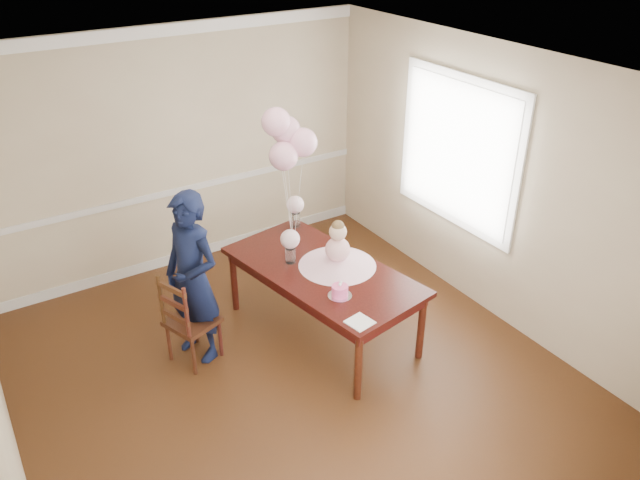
% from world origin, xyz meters
% --- Properties ---
extents(floor, '(4.50, 5.00, 0.00)m').
position_xyz_m(floor, '(0.00, 0.00, 0.00)').
color(floor, '#331B0C').
rests_on(floor, ground).
extents(ceiling, '(4.50, 5.00, 0.02)m').
position_xyz_m(ceiling, '(0.00, 0.00, 2.70)').
color(ceiling, white).
rests_on(ceiling, wall_back).
extents(wall_back, '(4.50, 0.02, 2.70)m').
position_xyz_m(wall_back, '(0.00, 2.50, 1.35)').
color(wall_back, tan).
rests_on(wall_back, floor).
extents(wall_front, '(4.50, 0.02, 2.70)m').
position_xyz_m(wall_front, '(0.00, -2.50, 1.35)').
color(wall_front, tan).
rests_on(wall_front, floor).
extents(wall_right, '(0.02, 5.00, 2.70)m').
position_xyz_m(wall_right, '(2.25, 0.00, 1.35)').
color(wall_right, tan).
rests_on(wall_right, floor).
extents(chair_rail_trim, '(4.50, 0.02, 0.07)m').
position_xyz_m(chair_rail_trim, '(0.00, 2.49, 0.90)').
color(chair_rail_trim, silver).
rests_on(chair_rail_trim, wall_back).
extents(crown_molding, '(4.50, 0.02, 0.12)m').
position_xyz_m(crown_molding, '(0.00, 2.49, 2.63)').
color(crown_molding, white).
rests_on(crown_molding, wall_back).
extents(baseboard_trim, '(4.50, 0.02, 0.12)m').
position_xyz_m(baseboard_trim, '(0.00, 2.49, 0.06)').
color(baseboard_trim, silver).
rests_on(baseboard_trim, floor).
extents(window_frame, '(0.02, 1.66, 1.56)m').
position_xyz_m(window_frame, '(2.23, 0.50, 1.55)').
color(window_frame, white).
rests_on(window_frame, wall_right).
extents(window_blinds, '(0.01, 1.50, 1.40)m').
position_xyz_m(window_blinds, '(2.21, 0.50, 1.55)').
color(window_blinds, silver).
rests_on(window_blinds, wall_right).
extents(dining_table_top, '(1.30, 2.09, 0.05)m').
position_xyz_m(dining_table_top, '(0.58, 0.45, 0.71)').
color(dining_table_top, black).
rests_on(dining_table_top, table_leg_fl).
extents(table_apron, '(1.18, 1.97, 0.10)m').
position_xyz_m(table_apron, '(0.58, 0.45, 0.63)').
color(table_apron, black).
rests_on(table_apron, table_leg_fl).
extents(table_leg_fl, '(0.08, 0.08, 0.68)m').
position_xyz_m(table_leg_fl, '(0.34, -0.50, 0.34)').
color(table_leg_fl, black).
rests_on(table_leg_fl, floor).
extents(table_leg_fr, '(0.08, 0.08, 0.68)m').
position_xyz_m(table_leg_fr, '(1.14, -0.36, 0.34)').
color(table_leg_fr, black).
rests_on(table_leg_fr, floor).
extents(table_leg_bl, '(0.08, 0.08, 0.68)m').
position_xyz_m(table_leg_bl, '(0.03, 1.26, 0.34)').
color(table_leg_bl, black).
rests_on(table_leg_bl, floor).
extents(table_leg_br, '(0.08, 0.08, 0.68)m').
position_xyz_m(table_leg_br, '(0.83, 1.40, 0.34)').
color(table_leg_br, black).
rests_on(table_leg_br, floor).
extents(baby_skirt, '(0.86, 0.86, 0.10)m').
position_xyz_m(baby_skirt, '(0.74, 0.43, 0.78)').
color(baby_skirt, '#E8ABC1').
rests_on(baby_skirt, dining_table_top).
extents(baby_torso, '(0.23, 0.23, 0.23)m').
position_xyz_m(baby_torso, '(0.74, 0.43, 0.91)').
color(baby_torso, '#EE96C1').
rests_on(baby_torso, baby_skirt).
extents(baby_head, '(0.17, 0.17, 0.17)m').
position_xyz_m(baby_head, '(0.74, 0.43, 1.09)').
color(baby_head, beige).
rests_on(baby_head, baby_torso).
extents(baby_hair, '(0.12, 0.12, 0.12)m').
position_xyz_m(baby_hair, '(0.74, 0.43, 1.15)').
color(baby_hair, brown).
rests_on(baby_hair, baby_head).
extents(cake_platter, '(0.25, 0.25, 0.01)m').
position_xyz_m(cake_platter, '(0.47, -0.02, 0.73)').
color(cake_platter, silver).
rests_on(cake_platter, dining_table_top).
extents(birthday_cake, '(0.17, 0.17, 0.10)m').
position_xyz_m(birthday_cake, '(0.47, -0.02, 0.79)').
color(birthday_cake, '#F74E96').
rests_on(birthday_cake, cake_platter).
extents(cake_flower_a, '(0.03, 0.03, 0.03)m').
position_xyz_m(cake_flower_a, '(0.47, -0.02, 0.85)').
color(cake_flower_a, white).
rests_on(cake_flower_a, birthday_cake).
extents(cake_flower_b, '(0.03, 0.03, 0.03)m').
position_xyz_m(cake_flower_b, '(0.49, 0.01, 0.85)').
color(cake_flower_b, white).
rests_on(cake_flower_b, birthday_cake).
extents(rose_vase_near, '(0.11, 0.11, 0.16)m').
position_xyz_m(rose_vase_near, '(0.39, 0.71, 0.81)').
color(rose_vase_near, silver).
rests_on(rose_vase_near, dining_table_top).
extents(roses_near, '(0.19, 0.19, 0.19)m').
position_xyz_m(roses_near, '(0.39, 0.71, 0.98)').
color(roses_near, beige).
rests_on(roses_near, rose_vase_near).
extents(rose_vase_far, '(0.11, 0.11, 0.16)m').
position_xyz_m(rose_vase_far, '(0.81, 1.33, 0.81)').
color(rose_vase_far, white).
rests_on(rose_vase_far, dining_table_top).
extents(roses_far, '(0.19, 0.19, 0.19)m').
position_xyz_m(roses_far, '(0.81, 1.33, 0.98)').
color(roses_far, silver).
rests_on(roses_far, rose_vase_far).
extents(napkin, '(0.23, 0.23, 0.01)m').
position_xyz_m(napkin, '(0.39, -0.42, 0.74)').
color(napkin, white).
rests_on(napkin, dining_table_top).
extents(balloon_weight, '(0.05, 0.05, 0.02)m').
position_xyz_m(balloon_weight, '(0.59, 0.99, 0.74)').
color(balloon_weight, silver).
rests_on(balloon_weight, dining_table_top).
extents(balloon_a, '(0.27, 0.27, 0.27)m').
position_xyz_m(balloon_a, '(0.49, 0.98, 1.70)').
color(balloon_a, '#EDA8C4').
rests_on(balloon_a, balloon_ribbon_a).
extents(balloon_b, '(0.27, 0.27, 0.27)m').
position_xyz_m(balloon_b, '(0.69, 0.96, 1.80)').
color(balloon_b, '#F3ACCD').
rests_on(balloon_b, balloon_ribbon_b).
extents(balloon_c, '(0.27, 0.27, 0.27)m').
position_xyz_m(balloon_c, '(0.59, 1.09, 1.90)').
color(balloon_c, '#E19FBC').
rests_on(balloon_c, balloon_ribbon_c).
extents(balloon_d, '(0.27, 0.27, 0.27)m').
position_xyz_m(balloon_d, '(0.49, 1.10, 2.00)').
color(balloon_d, '#FFB4D5').
rests_on(balloon_d, balloon_ribbon_d).
extents(balloon_ribbon_a, '(0.09, 0.02, 0.81)m').
position_xyz_m(balloon_ribbon_a, '(0.54, 0.99, 1.15)').
color(balloon_ribbon_a, white).
rests_on(balloon_ribbon_a, balloon_weight).
extents(balloon_ribbon_b, '(0.11, 0.04, 0.91)m').
position_xyz_m(balloon_ribbon_b, '(0.64, 0.98, 1.20)').
color(balloon_ribbon_b, white).
rests_on(balloon_ribbon_b, balloon_weight).
extents(balloon_ribbon_c, '(0.01, 0.09, 1.01)m').
position_xyz_m(balloon_ribbon_c, '(0.59, 1.04, 1.25)').
color(balloon_ribbon_c, white).
rests_on(balloon_ribbon_c, balloon_weight).
extents(balloon_ribbon_d, '(0.10, 0.09, 1.10)m').
position_xyz_m(balloon_ribbon_d, '(0.54, 1.04, 1.30)').
color(balloon_ribbon_d, white).
rests_on(balloon_ribbon_d, balloon_weight).
extents(dining_chair_seat, '(0.52, 0.52, 0.05)m').
position_xyz_m(dining_chair_seat, '(-0.63, 0.75, 0.41)').
color(dining_chair_seat, '#34190E').
rests_on(dining_chair_seat, chair_leg_fl).
extents(chair_leg_fl, '(0.05, 0.05, 0.39)m').
position_xyz_m(chair_leg_fl, '(-0.73, 0.53, 0.20)').
color(chair_leg_fl, '#32170D').
rests_on(chair_leg_fl, floor).
extents(chair_leg_fr, '(0.05, 0.05, 0.39)m').
position_xyz_m(chair_leg_fr, '(-0.42, 0.65, 0.20)').
color(chair_leg_fr, '#33110E').
rests_on(chair_leg_fr, floor).
extents(chair_leg_bl, '(0.05, 0.05, 0.39)m').
position_xyz_m(chair_leg_bl, '(-0.84, 0.84, 0.20)').
color(chair_leg_bl, '#3D1B10').
rests_on(chair_leg_bl, floor).
extents(chair_leg_br, '(0.05, 0.05, 0.39)m').
position_xyz_m(chair_leg_br, '(-0.53, 0.96, 0.20)').
color(chair_leg_br, '#381A0F').
rests_on(chair_leg_br, floor).
extents(chair_back_post_l, '(0.05, 0.05, 0.51)m').
position_xyz_m(chair_back_post_l, '(-0.74, 0.53, 0.68)').
color(chair_back_post_l, '#39150F').
rests_on(chair_back_post_l, dining_chair_seat).
extents(chair_back_post_r, '(0.05, 0.05, 0.51)m').
position_xyz_m(chair_back_post_r, '(-0.86, 0.84, 0.68)').
color(chair_back_post_r, '#37200F').
rests_on(chair_back_post_r, dining_chair_seat).
extents(chair_slat_low, '(0.15, 0.35, 0.05)m').
position_xyz_m(chair_slat_low, '(-0.80, 0.68, 0.57)').
color(chair_slat_low, '#391C0F').
rests_on(chair_slat_low, dining_chair_seat).
extents(chair_slat_mid, '(0.15, 0.35, 0.05)m').
position_xyz_m(chair_slat_mid, '(-0.80, 0.68, 0.72)').
color(chair_slat_mid, '#3E1A10').
rests_on(chair_slat_mid, dining_chair_seat).
extents(chair_slat_top, '(0.15, 0.35, 0.05)m').
position_xyz_m(chair_slat_top, '(-0.80, 0.68, 0.86)').
color(chair_slat_top, '#3E2111').
rests_on(chair_slat_top, dining_chair_seat).
extents(woman, '(0.59, 0.71, 1.65)m').
position_xyz_m(woman, '(-0.56, 0.80, 0.82)').
color(woman, black).
rests_on(woman, floor).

